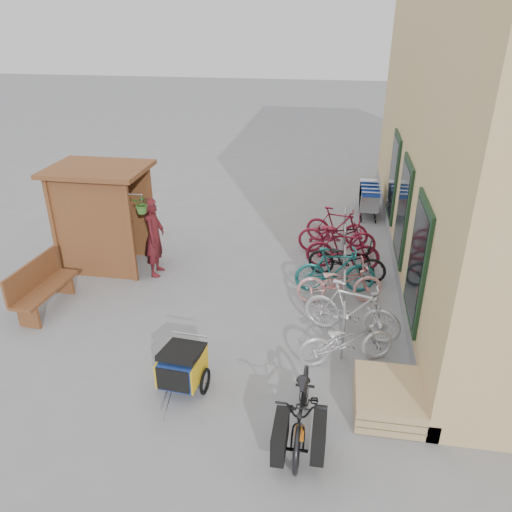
% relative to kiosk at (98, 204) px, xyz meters
% --- Properties ---
extents(ground, '(80.00, 80.00, 0.00)m').
position_rel_kiosk_xyz_m(ground, '(3.28, -2.47, -1.55)').
color(ground, gray).
extents(kiosk, '(2.49, 1.65, 2.40)m').
position_rel_kiosk_xyz_m(kiosk, '(0.00, 0.00, 0.00)').
color(kiosk, brown).
rests_on(kiosk, ground).
extents(bike_rack, '(0.05, 5.35, 0.86)m').
position_rel_kiosk_xyz_m(bike_rack, '(5.58, -0.07, -1.04)').
color(bike_rack, '#A5A8AD').
rests_on(bike_rack, ground).
extents(pallet_stack, '(1.00, 1.20, 0.40)m').
position_rel_kiosk_xyz_m(pallet_stack, '(6.28, -3.87, -1.34)').
color(pallet_stack, tan).
rests_on(pallet_stack, ground).
extents(bench, '(0.61, 1.68, 1.04)m').
position_rel_kiosk_xyz_m(bench, '(-0.41, -2.07, -1.02)').
color(bench, brown).
rests_on(bench, ground).
extents(shopping_carts, '(0.54, 1.81, 0.96)m').
position_rel_kiosk_xyz_m(shopping_carts, '(6.28, 4.52, -0.99)').
color(shopping_carts, silver).
rests_on(shopping_carts, ground).
extents(child_trailer, '(0.83, 1.37, 0.80)m').
position_rel_kiosk_xyz_m(child_trailer, '(3.08, -3.91, -1.11)').
color(child_trailer, '#1A3D93').
rests_on(child_trailer, ground).
extents(cargo_bike, '(0.68, 1.89, 0.99)m').
position_rel_kiosk_xyz_m(cargo_bike, '(5.03, -4.60, -1.06)').
color(cargo_bike, black).
rests_on(cargo_bike, ground).
extents(person_kiosk, '(0.49, 0.70, 1.83)m').
position_rel_kiosk_xyz_m(person_kiosk, '(1.34, -0.21, -0.63)').
color(person_kiosk, maroon).
rests_on(person_kiosk, ground).
extents(bike_0, '(1.79, 1.13, 0.89)m').
position_rel_kiosk_xyz_m(bike_0, '(5.64, -2.81, -1.11)').
color(bike_0, silver).
rests_on(bike_0, ground).
extents(bike_1, '(1.90, 1.02, 1.10)m').
position_rel_kiosk_xyz_m(bike_1, '(5.72, -2.00, -1.00)').
color(bike_1, silver).
rests_on(bike_1, ground).
extents(bike_2, '(1.85, 0.94, 0.93)m').
position_rel_kiosk_xyz_m(bike_2, '(5.50, -0.82, -1.09)').
color(bike_2, '#F8A3A0').
rests_on(bike_2, ground).
extents(bike_3, '(1.77, 0.70, 1.04)m').
position_rel_kiosk_xyz_m(bike_3, '(5.40, -0.40, -1.03)').
color(bike_3, '#1C7072').
rests_on(bike_3, ground).
extents(bike_4, '(1.85, 0.97, 0.93)m').
position_rel_kiosk_xyz_m(bike_4, '(5.64, 0.26, -1.09)').
color(bike_4, black).
rests_on(bike_4, ground).
extents(bike_5, '(1.72, 0.53, 1.03)m').
position_rel_kiosk_xyz_m(bike_5, '(5.54, 0.69, -1.04)').
color(bike_5, maroon).
rests_on(bike_5, ground).
extents(bike_6, '(1.94, 0.75, 1.00)m').
position_rel_kiosk_xyz_m(bike_6, '(5.40, 1.51, -1.05)').
color(bike_6, maroon).
rests_on(bike_6, ground).
extents(bike_7, '(1.71, 0.86, 0.99)m').
position_rel_kiosk_xyz_m(bike_7, '(5.39, 2.11, -1.06)').
color(bike_7, maroon).
rests_on(bike_7, ground).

